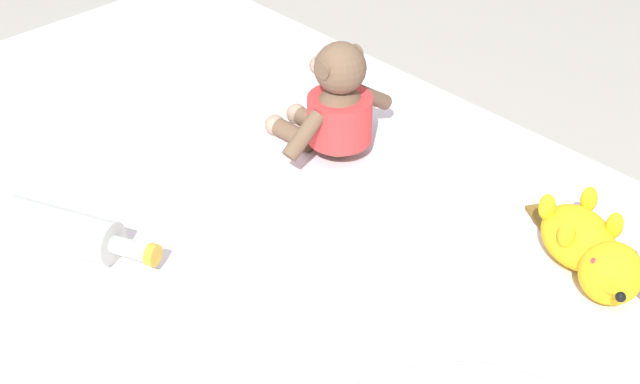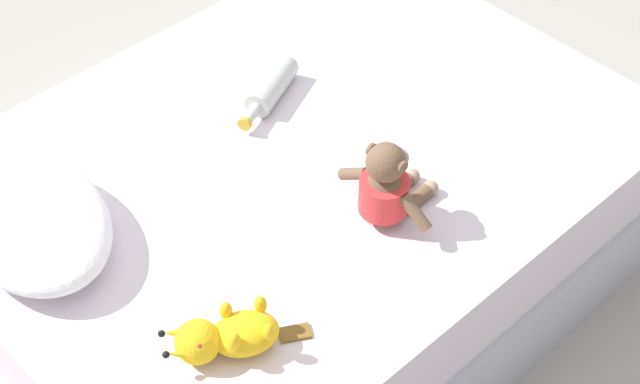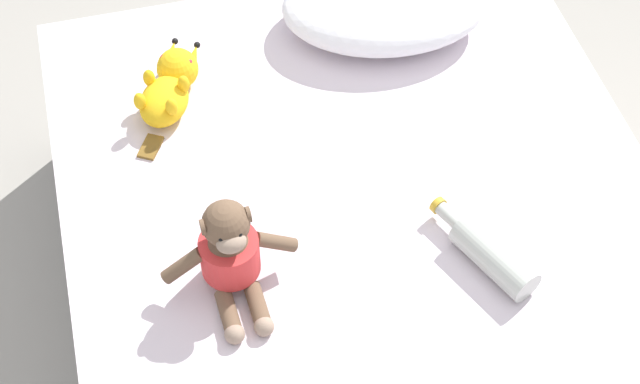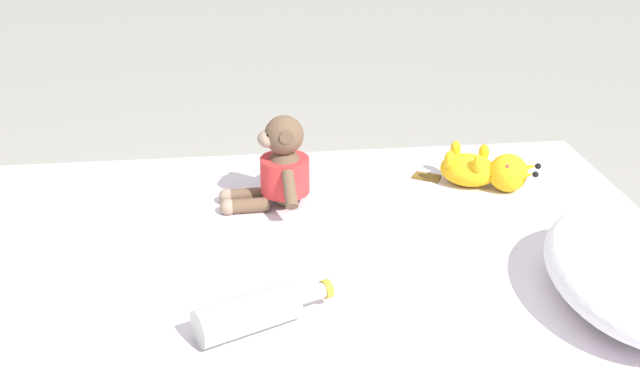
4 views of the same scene
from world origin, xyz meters
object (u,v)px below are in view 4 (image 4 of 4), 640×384
object	(u,v)px
plush_monkey	(280,169)
plush_yellow_creature	(485,170)
glass_bottle	(252,313)
pillow	(637,271)
bed	(296,366)

from	to	relation	value
plush_monkey	plush_yellow_creature	world-z (taller)	plush_monkey
plush_yellow_creature	glass_bottle	distance (m)	0.85
pillow	plush_monkey	world-z (taller)	plush_monkey
bed	plush_monkey	size ratio (longest dim) A/B	6.31
bed	plush_yellow_creature	distance (m)	0.71
glass_bottle	bed	bearing A→B (deg)	154.92
plush_monkey	plush_yellow_creature	xyz separation A→B (m)	(-0.04, 0.54, -0.05)
bed	plush_yellow_creature	bearing A→B (deg)	124.28
pillow	plush_monkey	distance (m)	0.84
bed	plush_monkey	distance (m)	0.48
pillow	plush_monkey	xyz separation A→B (m)	(-0.52, -0.66, 0.03)
plush_yellow_creature	bed	bearing A→B (deg)	-55.72
bed	pillow	bearing A→B (deg)	73.30
pillow	plush_monkey	bearing A→B (deg)	-128.03
glass_bottle	plush_monkey	bearing A→B (deg)	170.14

